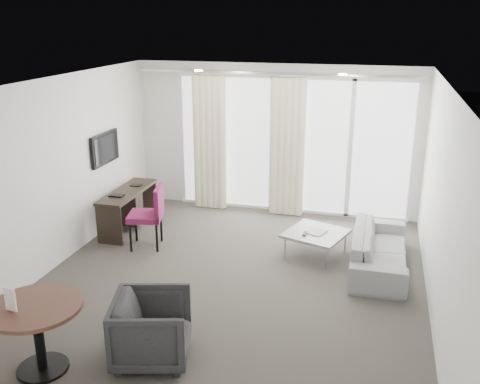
% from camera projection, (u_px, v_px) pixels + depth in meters
% --- Properties ---
extents(floor, '(5.00, 6.00, 0.00)m').
position_uv_depth(floor, '(228.00, 285.00, 7.00)').
color(floor, '#403C35').
rests_on(floor, ground).
extents(ceiling, '(5.00, 6.00, 0.00)m').
position_uv_depth(ceiling, '(227.00, 85.00, 6.18)').
color(ceiling, white).
rests_on(ceiling, ground).
extents(wall_left, '(0.00, 6.00, 2.60)m').
position_uv_depth(wall_left, '(50.00, 176.00, 7.20)').
color(wall_left, silver).
rests_on(wall_left, ground).
extents(wall_right, '(0.00, 6.00, 2.60)m').
position_uv_depth(wall_right, '(442.00, 210.00, 5.98)').
color(wall_right, silver).
rests_on(wall_right, ground).
extents(wall_front, '(5.00, 0.00, 2.60)m').
position_uv_depth(wall_front, '(111.00, 318.00, 3.84)').
color(wall_front, silver).
rests_on(wall_front, ground).
extents(window_panel, '(4.00, 0.02, 2.38)m').
position_uv_depth(window_panel, '(292.00, 146.00, 9.28)').
color(window_panel, white).
rests_on(window_panel, ground).
extents(window_frame, '(4.10, 0.06, 2.44)m').
position_uv_depth(window_frame, '(292.00, 146.00, 9.27)').
color(window_frame, white).
rests_on(window_frame, ground).
extents(curtain_left, '(0.60, 0.20, 2.38)m').
position_uv_depth(curtain_left, '(210.00, 143.00, 9.49)').
color(curtain_left, beige).
rests_on(curtain_left, ground).
extents(curtain_right, '(0.60, 0.20, 2.38)m').
position_uv_depth(curtain_right, '(287.00, 148.00, 9.15)').
color(curtain_right, beige).
rests_on(curtain_right, ground).
extents(curtain_track, '(4.80, 0.04, 0.04)m').
position_uv_depth(curtain_track, '(275.00, 73.00, 8.81)').
color(curtain_track, '#B2B2B7').
rests_on(curtain_track, ceiling).
extents(downlight_a, '(0.12, 0.12, 0.02)m').
position_uv_depth(downlight_a, '(199.00, 71.00, 7.87)').
color(downlight_a, '#FFE0B2').
rests_on(downlight_a, ceiling).
extents(downlight_b, '(0.12, 0.12, 0.02)m').
position_uv_depth(downlight_b, '(343.00, 74.00, 7.36)').
color(downlight_b, '#FFE0B2').
rests_on(downlight_b, ceiling).
extents(desk, '(0.44, 1.41, 0.66)m').
position_uv_depth(desk, '(129.00, 210.00, 8.76)').
color(desk, black).
rests_on(desk, floor).
extents(tv, '(0.05, 0.80, 0.50)m').
position_uv_depth(tv, '(105.00, 148.00, 8.50)').
color(tv, black).
rests_on(tv, wall_left).
extents(desk_chair, '(0.62, 0.60, 0.96)m').
position_uv_depth(desk_chair, '(145.00, 217.00, 8.04)').
color(desk_chair, maroon).
rests_on(desk_chair, floor).
extents(round_table, '(0.97, 0.97, 0.73)m').
position_uv_depth(round_table, '(39.00, 338.00, 5.24)').
color(round_table, '#492A1F').
rests_on(round_table, floor).
extents(menu_card, '(0.13, 0.04, 0.24)m').
position_uv_depth(menu_card, '(12.00, 311.00, 5.03)').
color(menu_card, white).
rests_on(menu_card, round_table).
extents(tub_armchair, '(0.94, 0.93, 0.70)m').
position_uv_depth(tub_armchair, '(152.00, 329.00, 5.41)').
color(tub_armchair, '#282829').
rests_on(tub_armchair, floor).
extents(coffee_table, '(1.01, 1.01, 0.36)m').
position_uv_depth(coffee_table, '(315.00, 243.00, 7.84)').
color(coffee_table, gray).
rests_on(coffee_table, floor).
extents(remote, '(0.05, 0.15, 0.02)m').
position_uv_depth(remote, '(305.00, 234.00, 7.71)').
color(remote, black).
rests_on(remote, coffee_table).
extents(magazine, '(0.34, 0.38, 0.02)m').
position_uv_depth(magazine, '(317.00, 232.00, 7.78)').
color(magazine, gray).
rests_on(magazine, coffee_table).
extents(sofa, '(0.73, 1.86, 0.54)m').
position_uv_depth(sofa, '(380.00, 249.00, 7.43)').
color(sofa, gray).
rests_on(sofa, floor).
extents(terrace_slab, '(5.60, 3.00, 0.12)m').
position_uv_depth(terrace_slab, '(302.00, 189.00, 11.07)').
color(terrace_slab, '#4D4D50').
rests_on(terrace_slab, ground).
extents(rattan_chair_a, '(0.65, 0.65, 0.75)m').
position_uv_depth(rattan_chair_a, '(329.00, 180.00, 10.16)').
color(rattan_chair_a, brown).
rests_on(rattan_chair_a, terrace_slab).
extents(rattan_chair_b, '(0.80, 0.80, 0.89)m').
position_uv_depth(rattan_chair_b, '(372.00, 167.00, 10.80)').
color(rattan_chair_b, brown).
rests_on(rattan_chair_b, terrace_slab).
extents(rattan_table, '(0.54, 0.54, 0.52)m').
position_uv_depth(rattan_table, '(341.00, 184.00, 10.32)').
color(rattan_table, brown).
rests_on(rattan_table, terrace_slab).
extents(balustrade, '(5.50, 0.06, 1.05)m').
position_uv_depth(balustrade, '(313.00, 147.00, 12.22)').
color(balustrade, '#B2B2B7').
rests_on(balustrade, terrace_slab).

